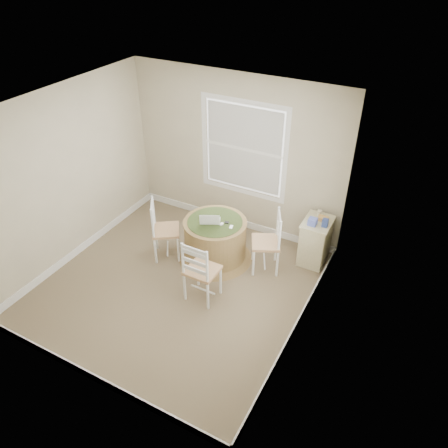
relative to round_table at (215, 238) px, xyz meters
The scene contains 14 objects.
room 1.13m from the round_table, 90.29° to the right, with size 3.64×3.64×2.64m.
round_table is the anchor object (origin of this frame).
chair_left 0.76m from the round_table, 157.59° to the right, with size 0.42×0.40×0.95m, color white, non-canonical shape.
chair_near 0.88m from the round_table, 72.32° to the right, with size 0.42×0.40×0.95m, color white, non-canonical shape.
chair_right 0.78m from the round_table, 10.39° to the left, with size 0.42×0.40×0.95m, color white, non-canonical shape.
laptop 0.34m from the round_table, 140.09° to the right, with size 0.38×0.36×0.21m.
mouse 0.33m from the round_table, ahead, with size 0.05×0.09×0.03m, color white.
phone 0.41m from the round_table, ahead, with size 0.04×0.09×0.02m, color #B7BABF.
keys 0.36m from the round_table, 17.05° to the left, with size 0.06×0.05×0.03m, color black.
corner_chest 1.51m from the round_table, 26.19° to the left, with size 0.41×0.55×0.72m.
tissue_box 1.47m from the round_table, 22.95° to the left, with size 0.12×0.12×0.10m, color #6072DC.
box_yellow 1.62m from the round_table, 27.15° to the left, with size 0.15×0.10×0.06m, color gold.
box_blue 1.63m from the round_table, 21.91° to the left, with size 0.08×0.08×0.12m, color #2E438B.
cup_cream 1.60m from the round_table, 31.45° to the left, with size 0.07×0.07×0.09m, color beige.
Camera 1 is at (2.80, -3.83, 4.27)m, focal length 35.00 mm.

